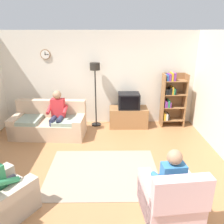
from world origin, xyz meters
TOP-DOWN VIEW (x-y plane):
  - ground_plane at (0.00, 0.00)m, footprint 12.00×12.00m
  - back_wall_assembly at (-0.00, 2.66)m, footprint 6.20×0.17m
  - couch at (-1.32, 1.67)m, footprint 1.95×1.00m
  - tv_stand at (0.85, 2.25)m, footprint 1.10×0.56m
  - tv at (0.85, 2.23)m, footprint 0.60×0.49m
  - bookshelf at (2.10, 2.32)m, footprint 0.68×0.36m
  - floor_lamp at (-0.10, 2.35)m, footprint 0.28×0.28m
  - armchair_near_bookshelf at (1.21, -1.21)m, footprint 0.89×0.96m
  - area_rug at (0.16, -0.10)m, footprint 2.20×1.70m
  - person_on_couch at (-1.05, 1.56)m, footprint 0.53×0.55m
  - person_in_left_armchair at (-1.33, -1.11)m, footprint 0.61×0.64m
  - person_in_right_armchair at (1.20, -1.12)m, footprint 0.54×0.56m

SIDE VIEW (x-z plane):
  - ground_plane at x=0.00m, z-range 0.00..0.00m
  - area_rug at x=0.16m, z-range 0.00..0.01m
  - tv_stand at x=0.85m, z-range 0.00..0.57m
  - armchair_near_bookshelf at x=1.21m, z-range -0.16..0.74m
  - couch at x=-1.32m, z-range -0.14..0.76m
  - person_in_left_armchair at x=-1.33m, z-range 0.04..1.16m
  - person_in_right_armchair at x=1.20m, z-range 0.04..1.16m
  - person_on_couch at x=-1.05m, z-range 0.08..1.32m
  - tv at x=0.85m, z-range 0.57..1.01m
  - bookshelf at x=2.10m, z-range 0.04..1.63m
  - back_wall_assembly at x=0.00m, z-range 0.00..2.70m
  - floor_lamp at x=-0.10m, z-range 0.53..2.38m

